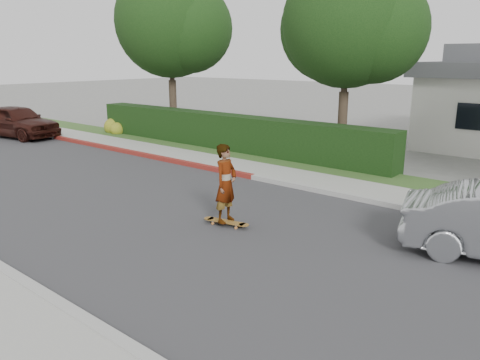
{
  "coord_description": "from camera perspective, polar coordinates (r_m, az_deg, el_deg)",
  "views": [
    {
      "loc": [
        9.93,
        -7.29,
        3.78
      ],
      "look_at": [
        3.17,
        0.83,
        1.0
      ],
      "focal_mm": 35.0,
      "sensor_mm": 36.0,
      "label": 1
    }
  ],
  "objects": [
    {
      "name": "planting_strip",
      "position": [
        17.48,
        4.09,
        2.37
      ],
      "size": [
        60.0,
        1.6,
        0.1
      ],
      "primitive_type": "cube",
      "color": "#2D4C1E",
      "rests_on": "ground"
    },
    {
      "name": "ground",
      "position": [
        12.88,
        -13.35,
        -2.73
      ],
      "size": [
        120.0,
        120.0,
        0.0
      ],
      "primitive_type": "plane",
      "color": "slate",
      "rests_on": "ground"
    },
    {
      "name": "skateboard",
      "position": [
        10.83,
        -1.7,
        -5.12
      ],
      "size": [
        1.17,
        0.46,
        0.11
      ],
      "rotation": [
        0.0,
        0.0,
        0.2
      ],
      "color": "orange",
      "rests_on": "ground"
    },
    {
      "name": "curb_red_section",
      "position": [
        19.14,
        -12.69,
        3.22
      ],
      "size": [
        12.0,
        0.21,
        0.15
      ],
      "primitive_type": "cube",
      "color": "maroon",
      "rests_on": "ground"
    },
    {
      "name": "curb_far",
      "position": [
        15.56,
        -1.3,
        0.96
      ],
      "size": [
        60.0,
        0.2,
        0.15
      ],
      "primitive_type": "cube",
      "color": "#9E9E99",
      "rests_on": "ground"
    },
    {
      "name": "hedge",
      "position": [
        19.66,
        -1.99,
        5.86
      ],
      "size": [
        15.0,
        1.0,
        1.5
      ],
      "primitive_type": "cube",
      "color": "black",
      "rests_on": "ground"
    },
    {
      "name": "road",
      "position": [
        12.88,
        -13.36,
        -2.71
      ],
      "size": [
        60.0,
        8.0,
        0.01
      ],
      "primitive_type": "cube",
      "color": "#2D2D30",
      "rests_on": "ground"
    },
    {
      "name": "sidewalk_far",
      "position": [
        16.23,
        0.79,
        1.49
      ],
      "size": [
        60.0,
        1.6,
        0.12
      ],
      "primitive_type": "cube",
      "color": "gray",
      "rests_on": "ground"
    },
    {
      "name": "flowering_shrub",
      "position": [
        24.62,
        -15.07,
        6.18
      ],
      "size": [
        1.4,
        1.0,
        0.9
      ],
      "color": "#2D4C19",
      "rests_on": "ground"
    },
    {
      "name": "skateboarder",
      "position": [
        10.55,
        -1.74,
        -0.43
      ],
      "size": [
        0.51,
        0.71,
        1.8
      ],
      "primitive_type": "imported",
      "rotation": [
        0.0,
        0.0,
        1.7
      ],
      "color": "white",
      "rests_on": "skateboard"
    },
    {
      "name": "tree_center",
      "position": [
        18.55,
        13.23,
        17.84
      ],
      "size": [
        5.66,
        4.84,
        7.44
      ],
      "color": "#33261C",
      "rests_on": "ground"
    },
    {
      "name": "car_maroon",
      "position": [
        25.21,
        -25.53,
        6.48
      ],
      "size": [
        4.85,
        2.59,
        1.57
      ],
      "primitive_type": "imported",
      "rotation": [
        0.0,
        0.0,
        1.74
      ],
      "color": "#361611",
      "rests_on": "ground"
    },
    {
      "name": "tree_left",
      "position": [
        23.7,
        -8.17,
        18.18
      ],
      "size": [
        5.99,
        5.21,
        8.0
      ],
      "color": "#33261C",
      "rests_on": "ground"
    }
  ]
}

